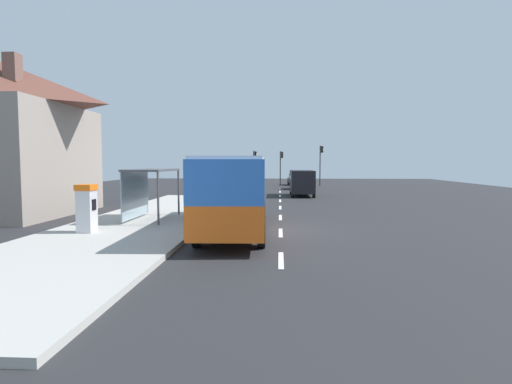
% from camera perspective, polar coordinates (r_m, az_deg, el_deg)
% --- Properties ---
extents(ground_plane, '(56.00, 92.00, 0.04)m').
position_cam_1_polar(ground_plane, '(32.78, 2.88, -1.25)').
color(ground_plane, '#262628').
extents(sidewalk_platform, '(6.20, 30.00, 0.18)m').
position_cam_1_polar(sidewalk_platform, '(21.86, -14.39, -3.73)').
color(sidewalk_platform, '#ADAAA3').
rests_on(sidewalk_platform, ground).
extents(lane_stripe_seg_0, '(0.16, 2.20, 0.01)m').
position_cam_1_polar(lane_stripe_seg_0, '(12.99, 3.44, -9.27)').
color(lane_stripe_seg_0, silver).
rests_on(lane_stripe_seg_0, ground).
extents(lane_stripe_seg_1, '(0.16, 2.20, 0.01)m').
position_cam_1_polar(lane_stripe_seg_1, '(17.89, 3.38, -5.59)').
color(lane_stripe_seg_1, silver).
rests_on(lane_stripe_seg_1, ground).
extents(lane_stripe_seg_2, '(0.16, 2.20, 0.01)m').
position_cam_1_polar(lane_stripe_seg_2, '(22.84, 3.35, -3.49)').
color(lane_stripe_seg_2, silver).
rests_on(lane_stripe_seg_2, ground).
extents(lane_stripe_seg_3, '(0.16, 2.20, 0.01)m').
position_cam_1_polar(lane_stripe_seg_3, '(27.80, 3.33, -2.15)').
color(lane_stripe_seg_3, silver).
rests_on(lane_stripe_seg_3, ground).
extents(lane_stripe_seg_4, '(0.16, 2.20, 0.01)m').
position_cam_1_polar(lane_stripe_seg_4, '(32.78, 3.31, -1.21)').
color(lane_stripe_seg_4, silver).
rests_on(lane_stripe_seg_4, ground).
extents(lane_stripe_seg_5, '(0.16, 2.20, 0.01)m').
position_cam_1_polar(lane_stripe_seg_5, '(37.76, 3.30, -0.51)').
color(lane_stripe_seg_5, silver).
rests_on(lane_stripe_seg_5, ground).
extents(lane_stripe_seg_6, '(0.16, 2.20, 0.01)m').
position_cam_1_polar(lane_stripe_seg_6, '(42.75, 3.29, 0.02)').
color(lane_stripe_seg_6, silver).
rests_on(lane_stripe_seg_6, ground).
extents(lane_stripe_seg_7, '(0.16, 2.20, 0.01)m').
position_cam_1_polar(lane_stripe_seg_7, '(47.74, 3.29, 0.44)').
color(lane_stripe_seg_7, silver).
rests_on(lane_stripe_seg_7, ground).
extents(bus, '(2.88, 11.09, 3.21)m').
position_cam_1_polar(bus, '(18.32, -2.75, 0.42)').
color(bus, orange).
rests_on(bus, ground).
extents(white_van, '(2.07, 5.22, 2.30)m').
position_cam_1_polar(white_van, '(37.64, 6.28, 1.49)').
color(white_van, black).
rests_on(white_van, ground).
extents(sedan_near, '(1.90, 4.43, 1.52)m').
position_cam_1_polar(sedan_near, '(47.66, 5.76, 1.36)').
color(sedan_near, '#195933').
rests_on(sedan_near, ground).
extents(sedan_far, '(2.03, 4.49, 1.52)m').
position_cam_1_polar(sedan_far, '(56.03, 5.38, 1.76)').
color(sedan_far, black).
rests_on(sedan_far, ground).
extents(ticket_machine, '(0.66, 0.76, 1.94)m').
position_cam_1_polar(ticket_machine, '(18.19, -22.13, -2.02)').
color(ticket_machine, silver).
rests_on(ticket_machine, sidewalk_platform).
extents(recycling_bin_red, '(0.52, 0.52, 0.95)m').
position_cam_1_polar(recycling_bin_red, '(21.53, -8.57, -2.25)').
color(recycling_bin_red, red).
rests_on(recycling_bin_red, sidewalk_platform).
extents(recycling_bin_blue, '(0.52, 0.52, 0.95)m').
position_cam_1_polar(recycling_bin_blue, '(22.22, -8.20, -2.05)').
color(recycling_bin_blue, blue).
rests_on(recycling_bin_blue, sidewalk_platform).
extents(recycling_bin_green, '(0.52, 0.52, 0.95)m').
position_cam_1_polar(recycling_bin_green, '(22.90, -7.86, -1.87)').
color(recycling_bin_green, green).
rests_on(recycling_bin_green, sidewalk_platform).
extents(traffic_light_near_side, '(0.49, 0.28, 5.19)m').
position_cam_1_polar(traffic_light_near_side, '(54.29, 8.86, 4.45)').
color(traffic_light_near_side, '#2D2D2D').
rests_on(traffic_light_near_side, ground).
extents(traffic_light_far_side, '(0.49, 0.28, 4.55)m').
position_cam_1_polar(traffic_light_far_side, '(54.93, -0.21, 4.09)').
color(traffic_light_far_side, '#2D2D2D').
rests_on(traffic_light_far_side, ground).
extents(traffic_light_median, '(0.49, 0.28, 4.53)m').
position_cam_1_polar(traffic_light_median, '(55.63, 3.45, 4.07)').
color(traffic_light_median, '#2D2D2D').
rests_on(traffic_light_median, ground).
extents(bus_shelter, '(1.80, 4.00, 2.50)m').
position_cam_1_polar(bus_shelter, '(21.34, -14.82, 1.49)').
color(bus_shelter, '#4C4C51').
rests_on(bus_shelter, sidewalk_platform).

